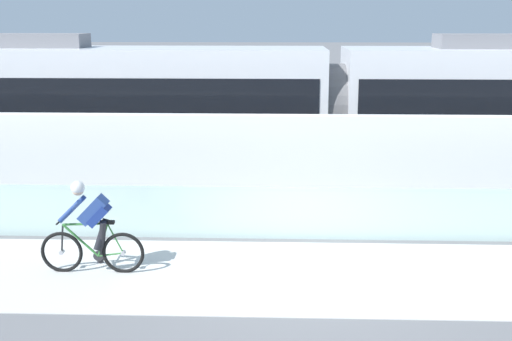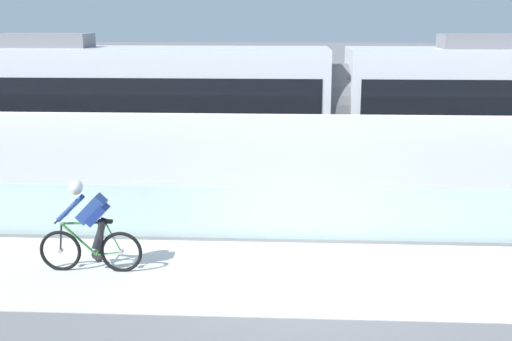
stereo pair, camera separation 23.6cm
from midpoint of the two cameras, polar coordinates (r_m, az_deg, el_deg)
name	(u,v)px [view 1 (the left image)]	position (r m, az deg, el deg)	size (l,w,h in m)	color
ground_plane	(305,275)	(11.07, 3.73, -9.19)	(200.00, 200.00, 0.00)	slate
bike_path_deck	(305,275)	(11.07, 3.73, -9.16)	(32.00, 3.20, 0.01)	silver
glass_parapet	(302,213)	(12.64, 3.53, -3.78)	(32.00, 0.05, 1.04)	#ADC6C1
concrete_barrier_wall	(300,164)	(14.23, 3.39, 0.54)	(32.00, 0.36, 2.17)	white
tram_rail_near	(296,184)	(16.90, 3.16, -1.16)	(32.00, 0.08, 0.01)	#595654
tram_rail_far	(295,171)	(18.29, 3.08, -0.03)	(32.00, 0.08, 0.01)	#595654
tram	(333,108)	(17.28, 6.44, 5.49)	(22.56, 2.54, 3.81)	silver
cyclist_on_bike	(91,229)	(11.27, -14.85, -4.98)	(1.77, 0.58, 1.61)	black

